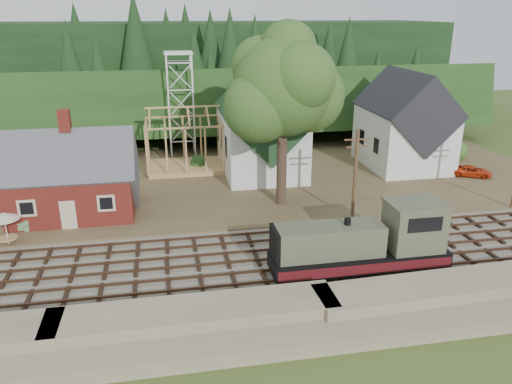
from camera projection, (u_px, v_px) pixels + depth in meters
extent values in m
plane|color=#384C1E|center=(286.00, 258.00, 36.02)|extent=(140.00, 140.00, 0.00)
cube|color=#7F7259|center=(321.00, 327.00, 28.16)|extent=(64.00, 5.00, 1.60)
cube|color=#726B5B|center=(286.00, 257.00, 35.99)|extent=(64.00, 11.00, 0.16)
cube|color=brown|center=(245.00, 178.00, 52.59)|extent=(64.00, 26.00, 0.30)
cube|color=#1E3F19|center=(219.00, 130.00, 74.81)|extent=(70.00, 28.96, 12.74)
cube|color=black|center=(209.00, 110.00, 89.59)|extent=(80.00, 20.00, 12.00)
cube|color=#511C12|center=(74.00, 192.00, 42.69)|extent=(10.00, 7.00, 3.80)
cube|color=#4C4C51|center=(71.00, 171.00, 42.03)|extent=(10.80, 7.41, 7.41)
cube|color=#511C12|center=(65.00, 121.00, 40.56)|extent=(0.90, 0.90, 1.80)
cube|color=beige|center=(68.00, 215.00, 39.67)|extent=(1.20, 0.06, 2.40)
cube|color=silver|center=(260.00, 142.00, 53.63)|extent=(8.00, 12.00, 6.40)
cube|color=#1B3B1F|center=(260.00, 113.00, 52.54)|extent=(8.40, 12.96, 8.40)
cube|color=silver|center=(273.00, 103.00, 46.31)|extent=(2.40, 2.40, 4.00)
cone|color=#1B3B1F|center=(273.00, 67.00, 45.18)|extent=(5.37, 5.37, 2.60)
cube|color=silver|center=(403.00, 138.00, 55.45)|extent=(8.00, 10.00, 6.40)
cube|color=black|center=(406.00, 109.00, 54.35)|extent=(8.40, 10.80, 8.40)
cube|color=tan|center=(186.00, 167.00, 55.12)|extent=(8.00, 6.00, 0.50)
cube|color=tan|center=(183.00, 107.00, 52.84)|extent=(8.00, 0.18, 0.18)
cube|color=silver|center=(169.00, 108.00, 57.16)|extent=(0.18, 0.18, 12.00)
cube|color=silver|center=(194.00, 107.00, 57.64)|extent=(0.18, 0.18, 12.00)
cube|color=silver|center=(169.00, 104.00, 59.75)|extent=(0.18, 0.18, 12.00)
cube|color=silver|center=(192.00, 103.00, 60.23)|extent=(0.18, 0.18, 12.00)
cube|color=silver|center=(178.00, 53.00, 56.64)|extent=(3.20, 3.20, 0.25)
cylinder|color=#38281E|center=(282.00, 161.00, 44.12)|extent=(0.90, 0.90, 8.00)
sphere|color=#314D1D|center=(283.00, 87.00, 41.90)|extent=(8.40, 8.40, 8.40)
sphere|color=#314D1D|center=(308.00, 96.00, 43.59)|extent=(6.40, 6.40, 6.40)
sphere|color=#314D1D|center=(259.00, 107.00, 41.29)|extent=(6.00, 6.00, 6.00)
cylinder|color=#4C331E|center=(355.00, 178.00, 40.65)|extent=(0.28, 0.28, 8.00)
cube|color=#4C331E|center=(358.00, 139.00, 39.55)|extent=(2.20, 0.12, 0.12)
cube|color=#4C331E|center=(357.00, 147.00, 39.76)|extent=(1.80, 0.12, 0.12)
cube|color=black|center=(358.00, 268.00, 33.87)|extent=(11.86, 2.47, 0.35)
cube|color=black|center=(359.00, 259.00, 33.63)|extent=(11.86, 2.87, 1.09)
cube|color=brown|center=(329.00, 240.00, 32.71)|extent=(7.12, 2.27, 2.08)
cube|color=brown|center=(414.00, 226.00, 33.54)|extent=(3.56, 2.77, 3.16)
cube|color=brown|center=(417.00, 203.00, 32.98)|extent=(3.76, 2.96, 0.20)
cube|color=black|center=(425.00, 225.00, 32.01)|extent=(2.37, 0.06, 0.99)
cube|color=#4E1015|center=(367.00, 269.00, 32.29)|extent=(11.86, 0.04, 0.69)
cube|color=#4E1015|center=(351.00, 249.00, 34.97)|extent=(11.86, 0.04, 0.69)
cylinder|color=black|center=(347.00, 223.00, 32.53)|extent=(0.43, 0.43, 0.69)
imported|color=#5992C0|center=(125.00, 202.00, 43.81)|extent=(1.99, 3.98, 1.30)
imported|color=#739F6E|center=(39.00, 222.00, 40.15)|extent=(3.39, 1.72, 1.06)
imported|color=red|center=(472.00, 171.00, 52.67)|extent=(4.39, 3.39, 1.11)
cylinder|color=silver|center=(6.00, 230.00, 37.16)|extent=(0.10, 0.10, 2.26)
cylinder|color=tan|center=(8.00, 238.00, 37.39)|extent=(1.44, 1.44, 0.08)
cone|color=beige|center=(4.00, 216.00, 36.78)|extent=(2.26, 2.26, 0.51)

